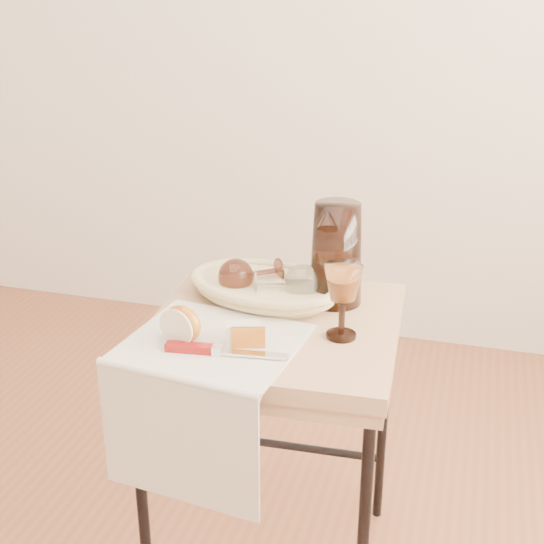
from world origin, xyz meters
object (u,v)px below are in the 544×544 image
(pitcher, at_px, (336,254))
(table_knife, at_px, (221,350))
(wine_goblet, at_px, (342,301))
(side_table, at_px, (274,450))
(bread_basket, at_px, (265,289))
(apple_half, at_px, (183,324))
(goblet_lying_b, at_px, (283,283))
(goblet_lying_a, at_px, (255,274))
(tea_towel, at_px, (213,343))

(pitcher, bearing_deg, table_knife, -130.92)
(pitcher, height_order, wine_goblet, pitcher)
(side_table, relative_size, bread_basket, 2.08)
(wine_goblet, bearing_deg, pitcher, 105.81)
(apple_half, bearing_deg, goblet_lying_b, 73.90)
(bread_basket, relative_size, apple_half, 3.77)
(goblet_lying_a, relative_size, pitcher, 0.49)
(bread_basket, relative_size, wine_goblet, 2.00)
(goblet_lying_a, bearing_deg, side_table, 87.38)
(side_table, distance_m, table_knife, 0.40)
(side_table, distance_m, goblet_lying_b, 0.39)
(side_table, distance_m, bread_basket, 0.37)
(tea_towel, bearing_deg, wine_goblet, 29.81)
(side_table, relative_size, goblet_lying_b, 4.99)
(side_table, distance_m, pitcher, 0.48)
(goblet_lying_a, bearing_deg, apple_half, 39.25)
(tea_towel, height_order, bread_basket, bread_basket)
(table_knife, bearing_deg, goblet_lying_b, 72.41)
(side_table, xyz_separation_m, goblet_lying_a, (-0.08, 0.12, 0.39))
(tea_towel, distance_m, wine_goblet, 0.27)
(pitcher, distance_m, apple_half, 0.38)
(goblet_lying_b, xyz_separation_m, pitcher, (0.11, 0.05, 0.06))
(side_table, bearing_deg, goblet_lying_a, 124.58)
(tea_towel, relative_size, apple_half, 3.96)
(tea_towel, xyz_separation_m, apple_half, (-0.06, -0.01, 0.04))
(goblet_lying_b, xyz_separation_m, wine_goblet, (0.16, -0.12, 0.03))
(side_table, distance_m, wine_goblet, 0.44)
(goblet_lying_b, bearing_deg, side_table, -105.11)
(goblet_lying_a, height_order, table_knife, goblet_lying_a)
(tea_towel, height_order, pitcher, pitcher)
(pitcher, height_order, table_knife, pitcher)
(table_knife, bearing_deg, apple_half, 155.34)
(goblet_lying_b, xyz_separation_m, table_knife, (-0.05, -0.27, -0.04))
(apple_half, distance_m, table_knife, 0.10)
(side_table, relative_size, tea_towel, 1.99)
(bread_basket, relative_size, goblet_lying_a, 2.41)
(table_knife, bearing_deg, wine_goblet, 28.29)
(bread_basket, height_order, goblet_lying_b, goblet_lying_b)
(goblet_lying_b, height_order, pitcher, pitcher)
(tea_towel, relative_size, pitcher, 1.24)
(goblet_lying_a, xyz_separation_m, wine_goblet, (0.23, -0.15, 0.03))
(side_table, height_order, tea_towel, tea_towel)
(goblet_lying_a, height_order, goblet_lying_b, same)
(goblet_lying_a, height_order, pitcher, pitcher)
(tea_towel, relative_size, goblet_lying_b, 2.51)
(tea_towel, bearing_deg, apple_half, -159.41)
(side_table, distance_m, apple_half, 0.43)
(tea_towel, bearing_deg, goblet_lying_a, 94.66)
(bread_basket, bearing_deg, apple_half, -99.34)
(goblet_lying_a, relative_size, wine_goblet, 0.83)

